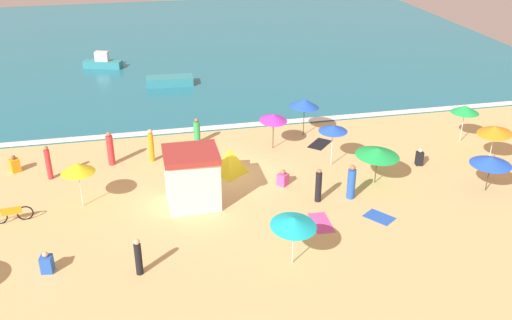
# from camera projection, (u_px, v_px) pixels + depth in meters

# --- Properties ---
(ground_plane) EXTENTS (60.00, 60.00, 0.00)m
(ground_plane) POSITION_uv_depth(u_px,v_px,m) (235.00, 174.00, 29.90)
(ground_plane) COLOR #D8B775
(ocean_water) EXTENTS (60.00, 44.00, 0.10)m
(ocean_water) POSITION_uv_depth(u_px,v_px,m) (182.00, 43.00, 54.47)
(ocean_water) COLOR teal
(ocean_water) RESTS_ON ground_plane
(wave_breaker_foam) EXTENTS (57.00, 0.70, 0.01)m
(wave_breaker_foam) POSITION_uv_depth(u_px,v_px,m) (216.00, 127.00, 35.39)
(wave_breaker_foam) COLOR white
(wave_breaker_foam) RESTS_ON ocean_water
(lifeguard_cabana) EXTENTS (2.54, 2.41, 2.73)m
(lifeguard_cabana) POSITION_uv_depth(u_px,v_px,m) (192.00, 177.00, 26.60)
(lifeguard_cabana) COLOR white
(lifeguard_cabana) RESTS_ON ground_plane
(beach_umbrella_0) EXTENTS (2.34, 2.36, 2.22)m
(beach_umbrella_0) POSITION_uv_depth(u_px,v_px,m) (294.00, 222.00, 22.08)
(beach_umbrella_0) COLOR silver
(beach_umbrella_0) RESTS_ON ground_plane
(beach_umbrella_1) EXTENTS (1.91, 1.93, 2.17)m
(beach_umbrella_1) POSITION_uv_depth(u_px,v_px,m) (273.00, 117.00, 32.05)
(beach_umbrella_1) COLOR #4C3823
(beach_umbrella_1) RESTS_ON ground_plane
(beach_umbrella_2) EXTENTS (2.80, 2.80, 1.86)m
(beach_umbrella_2) POSITION_uv_depth(u_px,v_px,m) (491.00, 161.00, 27.60)
(beach_umbrella_2) COLOR #4C3823
(beach_umbrella_2) RESTS_ON ground_plane
(beach_umbrella_3) EXTENTS (1.98, 1.99, 2.35)m
(beach_umbrella_3) POSITION_uv_depth(u_px,v_px,m) (333.00, 128.00, 29.95)
(beach_umbrella_3) COLOR silver
(beach_umbrella_3) RESTS_ON ground_plane
(beach_umbrella_4) EXTENTS (3.17, 3.17, 2.00)m
(beach_umbrella_4) POSITION_uv_depth(u_px,v_px,m) (378.00, 152.00, 28.32)
(beach_umbrella_4) COLOR #4C3823
(beach_umbrella_4) RESTS_ON ground_plane
(beach_umbrella_5) EXTENTS (1.59, 1.59, 2.26)m
(beach_umbrella_5) POSITION_uv_depth(u_px,v_px,m) (78.00, 168.00, 26.09)
(beach_umbrella_5) COLOR silver
(beach_umbrella_5) RESTS_ON ground_plane
(beach_umbrella_6) EXTENTS (2.04, 2.01, 2.36)m
(beach_umbrella_6) POSITION_uv_depth(u_px,v_px,m) (304.00, 103.00, 33.72)
(beach_umbrella_6) COLOR #4C3823
(beach_umbrella_6) RESTS_ON ground_plane
(beach_umbrella_7) EXTENTS (2.16, 2.13, 2.28)m
(beach_umbrella_7) POSITION_uv_depth(u_px,v_px,m) (495.00, 130.00, 30.25)
(beach_umbrella_7) COLOR silver
(beach_umbrella_7) RESTS_ON ground_plane
(beach_umbrella_8) EXTENTS (2.26, 2.26, 2.27)m
(beach_umbrella_8) POSITION_uv_depth(u_px,v_px,m) (465.00, 109.00, 32.82)
(beach_umbrella_8) COLOR silver
(beach_umbrella_8) RESTS_ON ground_plane
(beach_tent) EXTENTS (1.82, 2.11, 1.32)m
(beach_tent) POSITION_uv_depth(u_px,v_px,m) (230.00, 160.00, 29.91)
(beach_tent) COLOR yellow
(beach_tent) RESTS_ON ground_plane
(parked_bicycle) EXTENTS (1.81, 0.30, 0.76)m
(parked_bicycle) POSITION_uv_depth(u_px,v_px,m) (12.00, 214.00, 25.55)
(parked_bicycle) COLOR black
(parked_bicycle) RESTS_ON ground_plane
(beachgoer_0) EXTENTS (0.46, 0.46, 1.57)m
(beachgoer_0) POSITION_uv_depth(u_px,v_px,m) (197.00, 132.00, 33.18)
(beachgoer_0) COLOR green
(beachgoer_0) RESTS_ON ground_plane
(beachgoer_1) EXTENTS (0.40, 0.40, 1.73)m
(beachgoer_1) POSITION_uv_depth(u_px,v_px,m) (318.00, 186.00, 27.03)
(beachgoer_1) COLOR black
(beachgoer_1) RESTS_ON ground_plane
(beachgoer_2) EXTENTS (0.37, 0.37, 1.89)m
(beachgoer_2) POSITION_uv_depth(u_px,v_px,m) (151.00, 146.00, 30.93)
(beachgoer_2) COLOR orange
(beachgoer_2) RESTS_ON ground_plane
(beachgoer_3) EXTENTS (0.66, 0.66, 0.87)m
(beachgoer_3) POSITION_uv_depth(u_px,v_px,m) (283.00, 179.00, 28.69)
(beachgoer_3) COLOR #D84CA5
(beachgoer_3) RESTS_ON ground_plane
(beachgoer_4) EXTENTS (0.44, 0.44, 0.99)m
(beachgoer_4) POSITION_uv_depth(u_px,v_px,m) (420.00, 157.00, 30.73)
(beachgoer_4) COLOR black
(beachgoer_4) RESTS_ON ground_plane
(beachgoer_5) EXTENTS (0.38, 0.38, 1.61)m
(beachgoer_5) POSITION_uv_depth(u_px,v_px,m) (138.00, 257.00, 21.95)
(beachgoer_5) COLOR black
(beachgoer_5) RESTS_ON ground_plane
(beachgoer_6) EXTENTS (0.51, 0.51, 0.93)m
(beachgoer_6) POSITION_uv_depth(u_px,v_px,m) (47.00, 263.00, 22.23)
(beachgoer_6) COLOR blue
(beachgoer_6) RESTS_ON ground_plane
(beachgoer_7) EXTENTS (0.42, 0.42, 1.92)m
(beachgoer_7) POSITION_uv_depth(u_px,v_px,m) (110.00, 149.00, 30.57)
(beachgoer_7) COLOR red
(beachgoer_7) RESTS_ON ground_plane
(beachgoer_8) EXTENTS (0.53, 0.53, 1.79)m
(beachgoer_8) POSITION_uv_depth(u_px,v_px,m) (351.00, 183.00, 27.30)
(beachgoer_8) COLOR blue
(beachgoer_8) RESTS_ON ground_plane
(beachgoer_9) EXTENTS (0.62, 0.62, 0.94)m
(beachgoer_9) POSITION_uv_depth(u_px,v_px,m) (15.00, 165.00, 30.02)
(beachgoer_9) COLOR orange
(beachgoer_9) RESTS_ON ground_plane
(beachgoer_10) EXTENTS (0.32, 0.32, 1.85)m
(beachgoer_10) POSITION_uv_depth(u_px,v_px,m) (48.00, 163.00, 29.09)
(beachgoer_10) COLOR red
(beachgoer_10) RESTS_ON ground_plane
(beach_towel_0) EXTENTS (1.77, 1.81, 0.01)m
(beach_towel_0) POSITION_uv_depth(u_px,v_px,m) (320.00, 144.00, 33.36)
(beach_towel_0) COLOR black
(beach_towel_0) RESTS_ON ground_plane
(beach_towel_1) EXTENTS (1.49, 1.58, 0.01)m
(beach_towel_1) POSITION_uv_depth(u_px,v_px,m) (379.00, 217.00, 26.04)
(beach_towel_1) COLOR blue
(beach_towel_1) RESTS_ON ground_plane
(beach_towel_2) EXTENTS (0.88, 1.78, 0.01)m
(beach_towel_2) POSITION_uv_depth(u_px,v_px,m) (321.00, 223.00, 25.61)
(beach_towel_2) COLOR #D84CA5
(beach_towel_2) RESTS_ON ground_plane
(small_boat_0) EXTENTS (3.55, 1.50, 0.65)m
(small_boat_0) POSITION_uv_depth(u_px,v_px,m) (170.00, 81.00, 42.73)
(small_boat_0) COLOR teal
(small_boat_0) RESTS_ON ocean_water
(small_boat_1) EXTENTS (3.24, 1.90, 1.35)m
(small_boat_1) POSITION_uv_depth(u_px,v_px,m) (103.00, 62.00, 46.74)
(small_boat_1) COLOR teal
(small_boat_1) RESTS_ON ocean_water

